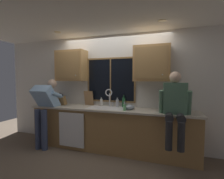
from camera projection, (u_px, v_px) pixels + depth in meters
back_wall at (115, 91)px, 3.91m from camera, size 5.97×0.12×2.55m
ceiling at (77, 3)px, 2.26m from camera, size 5.97×4.40×0.04m
ceiling_downlight_left at (57, 32)px, 3.55m from camera, size 0.14×0.14×0.01m
ceiling_downlight_right at (162, 21)px, 2.86m from camera, size 0.14×0.14×0.01m
window_glass at (111, 80)px, 3.85m from camera, size 1.10×0.02×0.95m
window_frame_top at (110, 58)px, 3.81m from camera, size 1.17×0.02×0.04m
window_frame_bottom at (111, 101)px, 3.87m from camera, size 1.17×0.02×0.04m
window_frame_left at (88, 80)px, 4.03m from camera, size 0.03×0.02×0.95m
window_frame_right at (135, 80)px, 3.66m from camera, size 0.04×0.02×0.95m
window_mullion_center at (110, 80)px, 3.84m from camera, size 0.02×0.02×0.95m
lower_cabinet_run at (110, 130)px, 3.63m from camera, size 3.57×0.58×0.88m
countertop at (109, 109)px, 3.58m from camera, size 3.63×0.62×0.04m
dishwasher_front at (71, 130)px, 3.57m from camera, size 0.60×0.02×0.74m
upper_cabinet_left at (71, 66)px, 3.98m from camera, size 0.72×0.36×0.72m
upper_cabinet_right at (152, 63)px, 3.37m from camera, size 0.72×0.36×0.72m
sink at (106, 112)px, 3.62m from camera, size 0.80×0.46×0.21m
faucet at (109, 96)px, 3.77m from camera, size 0.18×0.09×0.40m
person_standing at (46, 105)px, 3.76m from camera, size 0.53×0.70×1.54m
person_sitting_on_counter at (175, 104)px, 2.90m from camera, size 0.54×0.60×1.26m
knife_block at (63, 101)px, 4.00m from camera, size 0.12×0.18×0.32m
cutting_board at (89, 98)px, 3.98m from camera, size 0.22×0.09×0.34m
mixing_bowl at (129, 107)px, 3.41m from camera, size 0.21×0.21×0.11m
soap_dispenser at (125, 107)px, 3.31m from camera, size 0.06×0.07×0.18m
bottle_green_glass at (117, 103)px, 3.72m from camera, size 0.07×0.07×0.22m
bottle_tall_clear at (101, 102)px, 3.84m from camera, size 0.06×0.06×0.21m
bottle_amber_small at (124, 102)px, 3.71m from camera, size 0.07×0.07×0.27m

